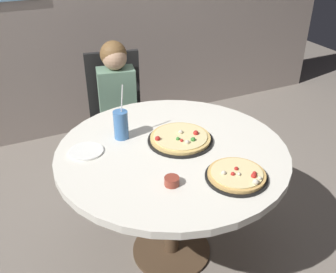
{
  "coord_description": "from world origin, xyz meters",
  "views": [
    {
      "loc": [
        -0.75,
        -1.54,
        1.83
      ],
      "look_at": [
        0.0,
        0.05,
        0.8
      ],
      "focal_mm": 41.04,
      "sensor_mm": 36.0,
      "label": 1
    }
  ],
  "objects_px": {
    "chair_wooden": "(116,109)",
    "dining_table": "(172,164)",
    "plate_small": "(86,151)",
    "pizza_veggie": "(180,139)",
    "sauce_bowl": "(172,181)",
    "soda_cup": "(121,125)",
    "diner_child": "(120,125)",
    "pizza_cheese": "(237,175)"
  },
  "relations": [
    {
      "from": "diner_child",
      "to": "dining_table",
      "type": "bearing_deg",
      "value": -88.98
    },
    {
      "from": "chair_wooden",
      "to": "soda_cup",
      "type": "bearing_deg",
      "value": -105.47
    },
    {
      "from": "diner_child",
      "to": "pizza_cheese",
      "type": "relative_size",
      "value": 3.65
    },
    {
      "from": "dining_table",
      "to": "pizza_veggie",
      "type": "relative_size",
      "value": 3.44
    },
    {
      "from": "diner_child",
      "to": "pizza_veggie",
      "type": "bearing_deg",
      "value": -83.37
    },
    {
      "from": "sauce_bowl",
      "to": "soda_cup",
      "type": "bearing_deg",
      "value": 97.4
    },
    {
      "from": "diner_child",
      "to": "pizza_cheese",
      "type": "height_order",
      "value": "diner_child"
    },
    {
      "from": "plate_small",
      "to": "dining_table",
      "type": "bearing_deg",
      "value": -21.6
    },
    {
      "from": "soda_cup",
      "to": "sauce_bowl",
      "type": "height_order",
      "value": "soda_cup"
    },
    {
      "from": "soda_cup",
      "to": "plate_small",
      "type": "bearing_deg",
      "value": -164.12
    },
    {
      "from": "dining_table",
      "to": "plate_small",
      "type": "bearing_deg",
      "value": 158.4
    },
    {
      "from": "sauce_bowl",
      "to": "dining_table",
      "type": "bearing_deg",
      "value": 63.94
    },
    {
      "from": "pizza_veggie",
      "to": "pizza_cheese",
      "type": "height_order",
      "value": "same"
    },
    {
      "from": "chair_wooden",
      "to": "plate_small",
      "type": "height_order",
      "value": "chair_wooden"
    },
    {
      "from": "dining_table",
      "to": "diner_child",
      "type": "height_order",
      "value": "diner_child"
    },
    {
      "from": "diner_child",
      "to": "plate_small",
      "type": "bearing_deg",
      "value": -121.0
    },
    {
      "from": "dining_table",
      "to": "sauce_bowl",
      "type": "relative_size",
      "value": 17.51
    },
    {
      "from": "sauce_bowl",
      "to": "plate_small",
      "type": "relative_size",
      "value": 0.39
    },
    {
      "from": "pizza_veggie",
      "to": "sauce_bowl",
      "type": "height_order",
      "value": "pizza_veggie"
    },
    {
      "from": "dining_table",
      "to": "plate_small",
      "type": "height_order",
      "value": "plate_small"
    },
    {
      "from": "chair_wooden",
      "to": "plate_small",
      "type": "distance_m",
      "value": 0.98
    },
    {
      "from": "dining_table",
      "to": "plate_small",
      "type": "distance_m",
      "value": 0.46
    },
    {
      "from": "pizza_cheese",
      "to": "soda_cup",
      "type": "relative_size",
      "value": 0.96
    },
    {
      "from": "dining_table",
      "to": "soda_cup",
      "type": "relative_size",
      "value": 3.99
    },
    {
      "from": "pizza_veggie",
      "to": "sauce_bowl",
      "type": "xyz_separation_m",
      "value": [
        -0.21,
        -0.33,
        0.0
      ]
    },
    {
      "from": "chair_wooden",
      "to": "pizza_veggie",
      "type": "xyz_separation_m",
      "value": [
        0.06,
        -0.96,
        0.24
      ]
    },
    {
      "from": "pizza_cheese",
      "to": "plate_small",
      "type": "bearing_deg",
      "value": 137.74
    },
    {
      "from": "dining_table",
      "to": "pizza_cheese",
      "type": "bearing_deg",
      "value": -65.85
    },
    {
      "from": "pizza_cheese",
      "to": "sauce_bowl",
      "type": "bearing_deg",
      "value": 163.84
    },
    {
      "from": "soda_cup",
      "to": "pizza_cheese",
      "type": "bearing_deg",
      "value": -58.41
    },
    {
      "from": "dining_table",
      "to": "soda_cup",
      "type": "distance_m",
      "value": 0.35
    },
    {
      "from": "pizza_veggie",
      "to": "diner_child",
      "type": "bearing_deg",
      "value": 96.63
    },
    {
      "from": "dining_table",
      "to": "pizza_cheese",
      "type": "relative_size",
      "value": 4.14
    },
    {
      "from": "diner_child",
      "to": "sauce_bowl",
      "type": "relative_size",
      "value": 15.46
    },
    {
      "from": "pizza_cheese",
      "to": "plate_small",
      "type": "relative_size",
      "value": 1.64
    },
    {
      "from": "chair_wooden",
      "to": "dining_table",
      "type": "bearing_deg",
      "value": -91.02
    },
    {
      "from": "dining_table",
      "to": "chair_wooden",
      "type": "xyz_separation_m",
      "value": [
        0.02,
        1.01,
        -0.12
      ]
    },
    {
      "from": "chair_wooden",
      "to": "pizza_cheese",
      "type": "xyz_separation_m",
      "value": [
        0.14,
        -1.37,
        0.24
      ]
    },
    {
      "from": "diner_child",
      "to": "soda_cup",
      "type": "relative_size",
      "value": 3.52
    },
    {
      "from": "sauce_bowl",
      "to": "pizza_cheese",
      "type": "bearing_deg",
      "value": -16.16
    },
    {
      "from": "dining_table",
      "to": "diner_child",
      "type": "relative_size",
      "value": 1.13
    },
    {
      "from": "pizza_veggie",
      "to": "plate_small",
      "type": "xyz_separation_m",
      "value": [
        -0.49,
        0.11,
        -0.01
      ]
    }
  ]
}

